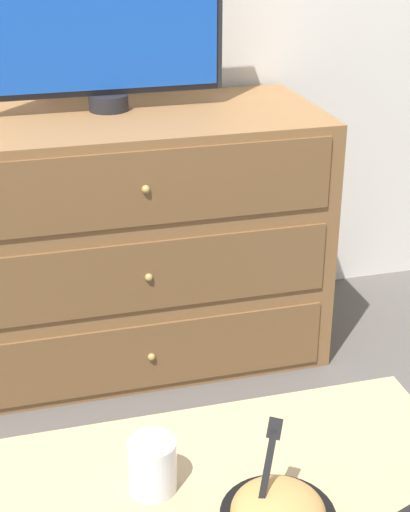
% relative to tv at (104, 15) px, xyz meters
% --- Properties ---
extents(ground_plane, '(12.00, 12.00, 0.00)m').
position_rel_tv_xyz_m(ground_plane, '(-0.05, 0.23, -1.12)').
color(ground_plane, '#56514C').
extents(dresser, '(1.22, 0.58, 0.83)m').
position_rel_tv_xyz_m(dresser, '(0.04, -0.08, -0.71)').
color(dresser, olive).
rests_on(dresser, ground_plane).
extents(tv, '(0.73, 0.12, 0.55)m').
position_rel_tv_xyz_m(tv, '(0.00, 0.00, 0.00)').
color(tv, '#232328').
rests_on(tv, dresser).
extents(drink_cup, '(0.09, 0.09, 0.10)m').
position_rel_tv_xyz_m(drink_cup, '(-0.14, -1.31, -0.62)').
color(drink_cup, beige).
rests_on(drink_cup, coffee_table).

